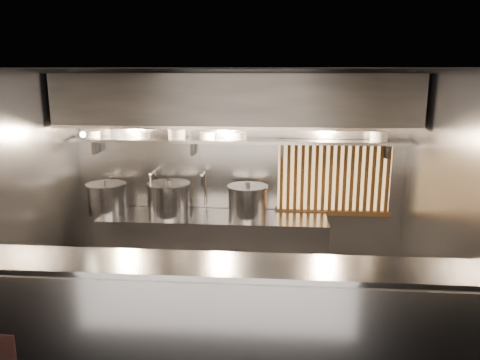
# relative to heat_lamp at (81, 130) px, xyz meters

# --- Properties ---
(floor) EXTENTS (4.50, 4.50, 0.00)m
(floor) POSITION_rel_heat_lamp_xyz_m (1.90, -0.85, -2.07)
(floor) COLOR black
(floor) RESTS_ON ground
(ceiling) EXTENTS (4.50, 4.50, 0.00)m
(ceiling) POSITION_rel_heat_lamp_xyz_m (1.90, -0.85, 0.73)
(ceiling) COLOR black
(ceiling) RESTS_ON wall_back
(wall_back) EXTENTS (4.50, 0.00, 4.50)m
(wall_back) POSITION_rel_heat_lamp_xyz_m (1.90, 0.65, -0.67)
(wall_back) COLOR gray
(wall_back) RESTS_ON floor
(wall_left) EXTENTS (0.00, 3.00, 3.00)m
(wall_left) POSITION_rel_heat_lamp_xyz_m (-0.35, -0.85, -0.67)
(wall_left) COLOR gray
(wall_left) RESTS_ON floor
(wall_right) EXTENTS (0.00, 3.00, 3.00)m
(wall_right) POSITION_rel_heat_lamp_xyz_m (4.15, -0.85, -0.67)
(wall_right) COLOR gray
(wall_right) RESTS_ON floor
(serving_counter) EXTENTS (4.50, 0.56, 1.13)m
(serving_counter) POSITION_rel_heat_lamp_xyz_m (1.90, -1.81, -1.50)
(serving_counter) COLOR #9D9DA2
(serving_counter) RESTS_ON floor
(cooking_bench) EXTENTS (3.00, 0.70, 0.90)m
(cooking_bench) POSITION_rel_heat_lamp_xyz_m (1.60, 0.28, -1.62)
(cooking_bench) COLOR #9D9DA2
(cooking_bench) RESTS_ON floor
(bowl_shelf) EXTENTS (4.40, 0.34, 0.04)m
(bowl_shelf) POSITION_rel_heat_lamp_xyz_m (1.90, 0.47, -0.19)
(bowl_shelf) COLOR #9D9DA2
(bowl_shelf) RESTS_ON wall_back
(exhaust_hood) EXTENTS (4.40, 0.81, 0.65)m
(exhaust_hood) POSITION_rel_heat_lamp_xyz_m (1.90, 0.25, 0.36)
(exhaust_hood) COLOR #2D2D30
(exhaust_hood) RESTS_ON ceiling
(wood_screen) EXTENTS (1.56, 0.09, 1.04)m
(wood_screen) POSITION_rel_heat_lamp_xyz_m (3.20, 0.60, -0.69)
(wood_screen) COLOR #FAC070
(wood_screen) RESTS_ON wall_back
(faucet_left) EXTENTS (0.04, 0.30, 0.50)m
(faucet_left) POSITION_rel_heat_lamp_xyz_m (0.75, 0.52, -0.76)
(faucet_left) COLOR silver
(faucet_left) RESTS_ON wall_back
(faucet_right) EXTENTS (0.04, 0.30, 0.50)m
(faucet_right) POSITION_rel_heat_lamp_xyz_m (1.45, 0.52, -0.76)
(faucet_right) COLOR silver
(faucet_right) RESTS_ON wall_back
(heat_lamp) EXTENTS (0.25, 0.35, 0.20)m
(heat_lamp) POSITION_rel_heat_lamp_xyz_m (0.00, 0.00, 0.00)
(heat_lamp) COLOR #9D9DA2
(heat_lamp) RESTS_ON exhaust_hood
(pendant_bulb) EXTENTS (0.09, 0.09, 0.19)m
(pendant_bulb) POSITION_rel_heat_lamp_xyz_m (1.80, 0.35, -0.11)
(pendant_bulb) COLOR #2D2D30
(pendant_bulb) RESTS_ON exhaust_hood
(stock_pot_left) EXTENTS (0.61, 0.61, 0.45)m
(stock_pot_left) POSITION_rel_heat_lamp_xyz_m (0.15, 0.32, -0.96)
(stock_pot_left) COLOR #9D9DA2
(stock_pot_left) RESTS_ON cooking_bench
(stock_pot_mid) EXTENTS (0.75, 0.75, 0.48)m
(stock_pot_mid) POSITION_rel_heat_lamp_xyz_m (1.01, 0.28, -0.95)
(stock_pot_mid) COLOR #9D9DA2
(stock_pot_mid) RESTS_ON cooking_bench
(stock_pot_right) EXTENTS (0.64, 0.64, 0.46)m
(stock_pot_right) POSITION_rel_heat_lamp_xyz_m (2.06, 0.28, -0.95)
(stock_pot_right) COLOR #9D9DA2
(stock_pot_right) RESTS_ON cooking_bench
(red_placard) EXTENTS (0.28, 0.03, 0.39)m
(red_placard) POSITION_rel_heat_lamp_xyz_m (-0.00, -2.07, -1.76)
(red_placard) COLOR #B51813
(red_placard) RESTS_ON serving_counter
(bowl_stack_0) EXTENTS (0.21, 0.21, 0.09)m
(bowl_stack_0) POSITION_rel_heat_lamp_xyz_m (-0.04, 0.47, -0.12)
(bowl_stack_0) COLOR white
(bowl_stack_0) RESTS_ON bowl_shelf
(bowl_stack_1) EXTENTS (0.22, 0.22, 0.09)m
(bowl_stack_1) POSITION_rel_heat_lamp_xyz_m (0.66, 0.47, -0.12)
(bowl_stack_1) COLOR white
(bowl_stack_1) RESTS_ON bowl_shelf
(bowl_stack_2) EXTENTS (0.24, 0.24, 0.13)m
(bowl_stack_2) POSITION_rel_heat_lamp_xyz_m (1.10, 0.47, -0.10)
(bowl_stack_2) COLOR white
(bowl_stack_2) RESTS_ON bowl_shelf
(bowl_stack_3) EXTENTS (0.22, 0.22, 0.09)m
(bowl_stack_3) POSITION_rel_heat_lamp_xyz_m (1.50, 0.47, -0.12)
(bowl_stack_3) COLOR white
(bowl_stack_3) RESTS_ON bowl_shelf
(bowl_stack_4) EXTENTS (0.20, 0.20, 0.09)m
(bowl_stack_4) POSITION_rel_heat_lamp_xyz_m (1.93, 0.47, -0.12)
(bowl_stack_4) COLOR white
(bowl_stack_4) RESTS_ON bowl_shelf
(bowl_stack_5) EXTENTS (0.24, 0.24, 0.13)m
(bowl_stack_5) POSITION_rel_heat_lamp_xyz_m (3.73, 0.47, -0.10)
(bowl_stack_5) COLOR white
(bowl_stack_5) RESTS_ON bowl_shelf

